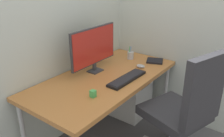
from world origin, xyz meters
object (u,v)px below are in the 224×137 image
office_chair (186,107)px  monitor (94,47)px  pen_holder (130,55)px  filing_cabinet (127,90)px  keyboard (127,79)px  notebook (155,61)px  mouse (141,66)px  desk_clamp_accessory (93,94)px

office_chair → monitor: (-0.08, 0.95, 0.38)m
office_chair → pen_holder: (0.44, 0.84, 0.16)m
filing_cabinet → monitor: size_ratio=1.00×
office_chair → filing_cabinet: bearing=64.3°
filing_cabinet → keyboard: (-0.47, -0.30, 0.41)m
keyboard → notebook: bearing=1.0°
filing_cabinet → keyboard: bearing=-147.3°
mouse → notebook: size_ratio=0.53×
filing_cabinet → pen_holder: size_ratio=3.81×
notebook → desk_clamp_accessory: size_ratio=2.98×
pen_holder → notebook: (0.08, -0.27, -0.04)m
office_chair → monitor: monitor is taller
pen_holder → monitor: bearing=169.0°
monitor → notebook: size_ratio=3.56×
monitor → pen_holder: monitor is taller
monitor → notebook: 0.75m
filing_cabinet → notebook: notebook is taller
filing_cabinet → desk_clamp_accessory: desk_clamp_accessory is taller
mouse → desk_clamp_accessory: 0.78m
filing_cabinet → desk_clamp_accessory: bearing=-164.2°
keyboard → desk_clamp_accessory: desk_clamp_accessory is taller
office_chair → keyboard: (-0.06, 0.56, 0.13)m
mouse → pen_holder: bearing=55.2°
filing_cabinet → monitor: 0.83m
filing_cabinet → desk_clamp_accessory: size_ratio=10.61×
keyboard → desk_clamp_accessory: size_ratio=8.20×
notebook → desk_clamp_accessory: (-1.02, 0.04, 0.02)m
keyboard → pen_holder: bearing=29.4°
pen_holder → filing_cabinet: bearing=140.5°
filing_cabinet → pen_holder: 0.45m
monitor → pen_holder: size_ratio=3.80×
office_chair → notebook: size_ratio=6.28×
monitor → desk_clamp_accessory: (-0.42, -0.34, -0.23)m
pen_holder → desk_clamp_accessory: pen_holder is taller
monitor → desk_clamp_accessory: size_ratio=10.59×
mouse → desk_clamp_accessory: size_ratio=1.59×
office_chair → pen_holder: 0.97m
notebook → desk_clamp_accessory: 1.02m
office_chair → desk_clamp_accessory: office_chair is taller
notebook → office_chair: bearing=-155.1°
office_chair → notebook: office_chair is taller
desk_clamp_accessory → notebook: bearing=-2.0°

